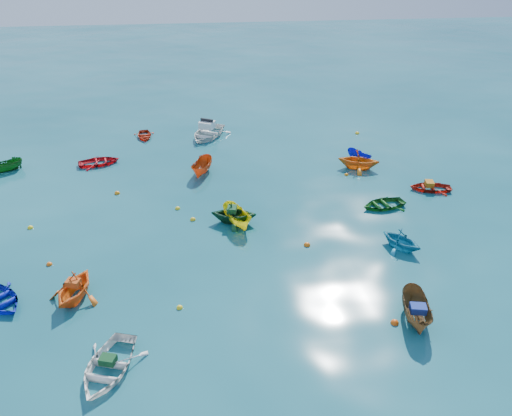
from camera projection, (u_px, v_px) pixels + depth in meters
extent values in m
plane|color=#0B454F|center=(267.00, 259.00, 27.30)|extent=(160.00, 160.00, 0.00)
imported|color=white|center=(109.00, 371.00, 20.34)|extent=(3.54, 4.20, 0.74)
imported|color=brown|center=(415.00, 319.00, 23.02)|extent=(1.84, 3.31, 1.21)
imported|color=orange|center=(76.00, 298.00, 24.35)|extent=(3.25, 3.52, 1.54)
imported|color=yellow|center=(238.00, 224.00, 30.49)|extent=(2.10, 3.21, 1.16)
imported|color=#135417|center=(383.00, 207.00, 32.41)|extent=(3.27, 2.62, 0.60)
imported|color=teal|center=(400.00, 248.00, 28.21)|extent=(3.11, 3.20, 1.28)
imported|color=red|center=(99.00, 164.00, 38.28)|extent=(3.44, 2.79, 0.63)
imported|color=#C64812|center=(203.00, 173.00, 36.87)|extent=(2.09, 3.23, 1.17)
imported|color=#0F4122|center=(234.00, 222.00, 30.69)|extent=(3.17, 2.87, 1.45)
imported|color=#B71D0F|center=(430.00, 190.00, 34.54)|extent=(3.13, 2.51, 0.58)
imported|color=#0E13B2|center=(359.00, 161.00, 38.75)|extent=(1.87, 2.62, 0.95)
imported|color=red|center=(144.00, 137.00, 43.28)|extent=(2.11, 2.73, 0.52)
imported|color=orange|center=(358.00, 168.00, 37.60)|extent=(3.74, 3.49, 1.59)
imported|color=#145717|center=(6.00, 172.00, 37.11)|extent=(2.77, 2.14, 1.01)
imported|color=white|center=(208.00, 137.00, 43.40)|extent=(4.92, 5.42, 1.52)
cube|color=#10401D|center=(108.00, 360.00, 20.17)|extent=(0.75, 0.65, 0.31)
cube|color=navy|center=(418.00, 309.00, 22.52)|extent=(0.81, 0.68, 0.34)
cube|color=#C94814|center=(73.00, 283.00, 23.94)|extent=(0.74, 0.64, 0.30)
cube|color=#104020|center=(232.00, 209.00, 30.26)|extent=(0.66, 0.80, 0.34)
cube|color=#AF6512|center=(429.00, 184.00, 34.32)|extent=(0.68, 0.81, 0.35)
sphere|color=#DD590C|center=(49.00, 265.00, 26.79)|extent=(0.32, 0.32, 0.32)
sphere|color=yellow|center=(180.00, 308.00, 23.72)|extent=(0.30, 0.30, 0.30)
sphere|color=#DC4C0B|center=(395.00, 323.00, 22.81)|extent=(0.38, 0.38, 0.38)
sphere|color=yellow|center=(30.00, 228.00, 30.08)|extent=(0.34, 0.34, 0.34)
sphere|color=orange|center=(117.00, 194.00, 34.01)|extent=(0.37, 0.37, 0.37)
sphere|color=gold|center=(193.00, 220.00, 30.93)|extent=(0.35, 0.35, 0.35)
sphere|color=#D95A0B|center=(307.00, 245.00, 28.44)|extent=(0.38, 0.38, 0.38)
sphere|color=yellow|center=(178.00, 209.00, 32.15)|extent=(0.33, 0.33, 0.33)
sphere|color=orange|center=(346.00, 175.00, 36.60)|extent=(0.31, 0.31, 0.31)
sphere|color=yellow|center=(357.00, 134.00, 44.03)|extent=(0.38, 0.38, 0.38)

